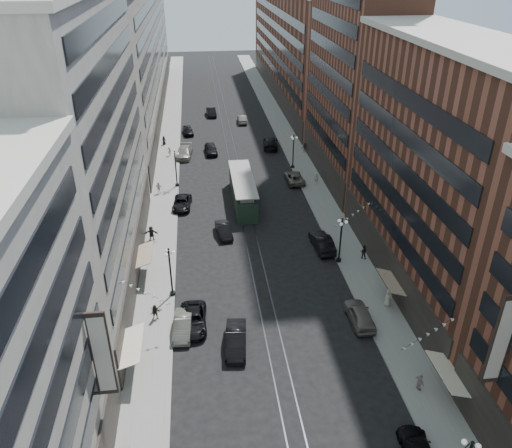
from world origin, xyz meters
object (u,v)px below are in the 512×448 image
lamppost_sw_far (170,270)px  car_8 (184,152)px  car_9 (188,130)px  pedestrian_7 (364,252)px  car_10 (322,242)px  car_13 (211,149)px  pedestrian_extra_0 (164,140)px  lamppost_se_mid (293,150)px  streetcar (243,191)px  pedestrian_extra_1 (169,151)px  car_11 (294,177)px  pedestrian_8 (316,178)px  pedestrian_6 (159,188)px  pedestrian_9 (305,148)px  car_4 (360,314)px  car_7 (182,203)px  car_14 (242,119)px  car_extra_0 (211,112)px  pedestrian_2 (156,312)px  car_extra_1 (183,326)px  car_5 (236,340)px  pedestrian_extra_2 (388,297)px  lamppost_sw_mid (176,167)px  car_2 (193,320)px  lamppost_se_far (341,239)px  car_extra_2 (224,230)px  car_12 (270,143)px  pedestrian_5 (151,233)px

lamppost_sw_far → car_8: size_ratio=0.93×
car_9 → pedestrian_7: bearing=-73.9°
car_10 → car_13: (-11.65, 33.14, -0.03)m
pedestrian_7 → pedestrian_extra_0: pedestrian_7 is taller
lamppost_se_mid → pedestrian_7: bearing=-84.0°
streetcar → pedestrian_extra_1: 22.01m
car_11 → pedestrian_extra_0: (-20.24, 18.91, 0.20)m
pedestrian_extra_0 → pedestrian_8: bearing=-36.8°
pedestrian_6 → pedestrian_9: pedestrian_6 is taller
car_4 → car_7: bearing=-57.2°
car_14 → pedestrian_6: (-15.18, -32.64, 0.23)m
lamppost_sw_far → car_extra_0: size_ratio=1.07×
pedestrian_2 → car_8: size_ratio=0.27×
car_13 → car_extra_1: size_ratio=1.08×
pedestrian_2 → lamppost_se_mid: bearing=59.6°
car_7 → pedestrian_extra_0: bearing=103.1°
streetcar → car_9: 31.58m
car_8 → pedestrian_extra_0: size_ratio=3.69×
car_5 → pedestrian_extra_2: pedestrian_extra_2 is taller
car_5 → pedestrian_8: (14.93, 33.64, 0.14)m
lamppost_se_mid → car_4: (-0.80, -38.24, -2.24)m
lamppost_sw_mid → car_9: lamppost_sw_mid is taller
lamppost_sw_mid → car_9: size_ratio=1.22×
car_7 → pedestrian_9: (20.90, 18.68, 0.29)m
car_10 → pedestrian_extra_1: 37.68m
car_4 → car_2: bearing=-4.6°
car_7 → car_13: size_ratio=1.02×
pedestrian_2 → car_8: 43.01m
car_7 → car_extra_1: (0.28, -25.64, 0.06)m
car_5 → car_14: size_ratio=1.08×
car_2 → pedestrian_9: (19.65, 43.59, 0.25)m
car_10 → pedestrian_8: size_ratio=3.22×
lamppost_sw_mid → lamppost_se_far: 29.45m
pedestrian_7 → car_9: bearing=-37.0°
car_extra_2 → pedestrian_extra_1: 29.13m
pedestrian_extra_1 → pedestrian_8: bearing=86.2°
car_10 → car_11: 19.45m
pedestrian_9 → pedestrian_6: bearing=-137.7°
pedestrian_extra_2 → car_10: bearing=84.6°
lamppost_se_mid → car_13: size_ratio=1.11×
car_12 → pedestrian_9: size_ratio=3.64×
streetcar → car_7: (-8.40, -0.65, -1.00)m
pedestrian_2 → pedestrian_extra_0: 49.24m
lamppost_sw_mid → car_12: 22.33m
streetcar → car_11: bearing=35.4°
car_8 → pedestrian_5: size_ratio=3.28×
car_10 → lamppost_sw_mid: bearing=-52.8°
car_10 → car_14: (-4.56, 50.18, -0.11)m
streetcar → car_5: bearing=-96.8°
lamppost_se_far → car_4: (-0.80, -10.24, -2.24)m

